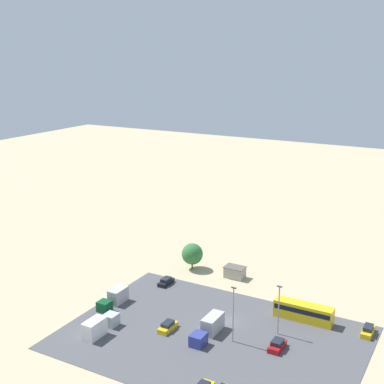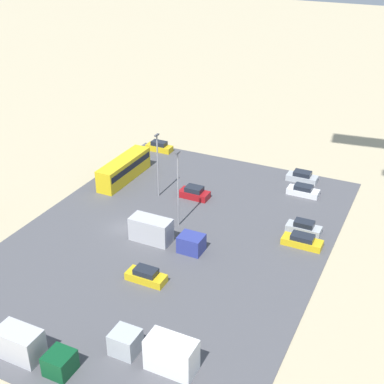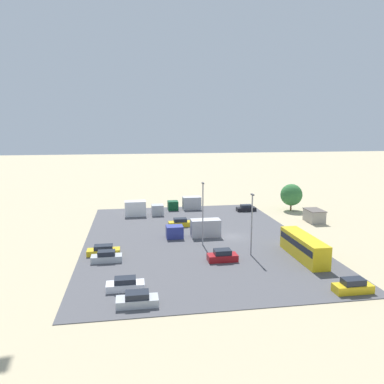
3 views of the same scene
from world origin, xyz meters
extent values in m
plane|color=tan|center=(0.00, 0.00, 0.00)|extent=(400.00, 400.00, 0.00)
cube|color=#4C4C51|center=(0.00, 6.50, 0.04)|extent=(50.79, 36.29, 0.08)
cube|color=#9E998E|center=(7.34, -18.80, 1.20)|extent=(4.26, 2.84, 2.40)
cube|color=#59514C|center=(7.34, -18.80, 2.46)|extent=(4.50, 3.08, 0.12)
cube|color=gold|center=(-11.84, -7.34, 1.72)|extent=(10.93, 2.57, 3.27)
cube|color=black|center=(-11.84, -7.34, 2.30)|extent=(10.49, 2.61, 0.92)
cube|color=gold|center=(-23.42, -7.85, 0.56)|extent=(1.72, 4.43, 0.96)
cube|color=#1E232D|center=(-23.42, -7.85, 1.39)|extent=(1.45, 2.48, 0.70)
cube|color=maroon|center=(-11.15, 4.45, 0.56)|extent=(1.97, 4.19, 0.96)
cube|color=#1E232D|center=(-11.15, 4.45, 1.39)|extent=(1.66, 2.35, 0.70)
cube|color=gold|center=(8.17, 7.94, 0.52)|extent=(1.82, 4.40, 0.89)
cube|color=#1E232D|center=(8.17, 7.94, 1.29)|extent=(1.52, 2.46, 0.65)
cube|color=black|center=(18.62, -8.29, 0.49)|extent=(1.75, 4.30, 0.83)
cube|color=#1E232D|center=(18.62, -8.29, 1.21)|extent=(1.47, 2.41, 0.61)
cube|color=navy|center=(0.94, 9.84, 1.12)|extent=(2.32, 2.84, 2.08)
cube|color=#B2B2B7|center=(0.94, 4.48, 1.57)|extent=(2.32, 5.04, 2.98)
cube|color=#ADB2B7|center=(18.03, 11.54, 1.19)|extent=(2.32, 2.47, 2.22)
cube|color=white|center=(18.03, 16.20, 1.66)|extent=(2.32, 4.39, 3.17)
cube|color=#0C4723|center=(22.51, 7.76, 1.09)|extent=(2.35, 2.30, 2.01)
cube|color=#B2B2B7|center=(22.51, 3.42, 1.52)|extent=(2.35, 4.09, 2.87)
cylinder|color=brown|center=(17.92, -18.56, 0.89)|extent=(0.36, 0.36, 1.77)
sphere|color=#337038|center=(17.92, -18.56, 3.60)|extent=(4.87, 4.87, 4.87)
cylinder|color=gray|center=(-3.60, 5.84, 4.99)|extent=(0.20, 0.20, 9.81)
cube|color=#4C4C51|center=(-3.60, 5.84, 10.07)|extent=(0.90, 0.28, 0.20)
cylinder|color=gray|center=(-9.48, -0.27, 4.52)|extent=(0.20, 0.20, 8.88)
cube|color=#4C4C51|center=(-9.48, -0.27, 9.14)|extent=(0.90, 0.28, 0.20)
camera|label=1|loc=(-37.45, 80.93, 48.39)|focal=50.00mm
camera|label=2|loc=(47.88, 32.54, 35.33)|focal=50.00mm
camera|label=3|loc=(-60.10, 16.70, 18.82)|focal=35.00mm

